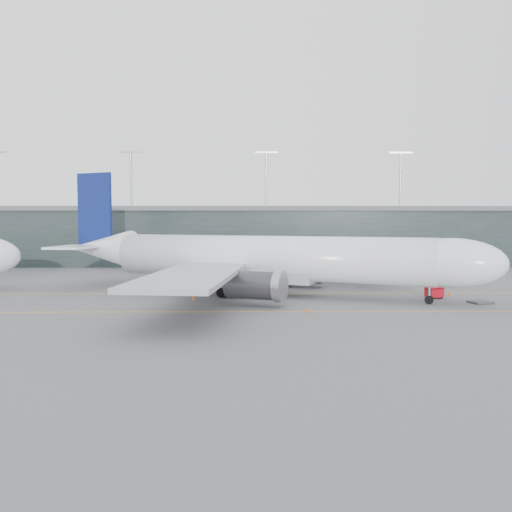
{
  "coord_description": "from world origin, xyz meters",
  "views": [
    {
      "loc": [
        0.81,
        -82.35,
        11.43
      ],
      "look_at": [
        1.75,
        -4.0,
        5.95
      ],
      "focal_mm": 35.0,
      "sensor_mm": 36.0,
      "label": 1
    }
  ],
  "objects": [
    {
      "name": "gse_cart",
      "position": [
        28.14,
        -9.35,
        0.91
      ],
      "size": [
        2.8,
        2.3,
        1.64
      ],
      "rotation": [
        0.0,
        0.0,
        0.37
      ],
      "color": "#B70D18",
      "rests_on": "ground"
    },
    {
      "name": "uld_a",
      "position": [
        -3.65,
        10.24,
        0.92
      ],
      "size": [
        1.98,
        1.61,
        1.75
      ],
      "rotation": [
        0.0,
        0.0,
        -0.04
      ],
      "color": "#333237",
      "rests_on": "ground"
    },
    {
      "name": "taxiline_lead_main",
      "position": [
        5.0,
        20.0,
        0.01
      ],
      "size": [
        0.25,
        60.0,
        0.02
      ],
      "primitive_type": "cube",
      "color": "orange",
      "rests_on": "ground"
    },
    {
      "name": "uld_c",
      "position": [
        0.91,
        9.73,
        0.98
      ],
      "size": [
        2.26,
        1.91,
        1.86
      ],
      "rotation": [
        0.0,
        0.0,
        0.14
      ],
      "color": "#333237",
      "rests_on": "ground"
    },
    {
      "name": "cone_wing_stbd",
      "position": [
        7.92,
        -20.57,
        0.31
      ],
      "size": [
        0.39,
        0.39,
        0.62
      ],
      "primitive_type": "cone",
      "color": "#D84C0C",
      "rests_on": "ground"
    },
    {
      "name": "terminal",
      "position": [
        -0.0,
        58.0,
        7.62
      ],
      "size": [
        240.0,
        36.0,
        29.0
      ],
      "color": "#1E2928",
      "rests_on": "ground"
    },
    {
      "name": "cone_wing_port",
      "position": [
        11.36,
        11.73,
        0.33
      ],
      "size": [
        0.41,
        0.41,
        0.66
      ],
      "primitive_type": "cone",
      "color": "orange",
      "rests_on": "ground"
    },
    {
      "name": "baggage_dolly",
      "position": [
        32.96,
        -13.84,
        0.17
      ],
      "size": [
        3.42,
        3.04,
        0.29
      ],
      "primitive_type": "cube",
      "rotation": [
        0.0,
        0.0,
        0.3
      ],
      "color": "#3B3B41",
      "rests_on": "ground"
    },
    {
      "name": "cone_tail",
      "position": [
        -7.5,
        -9.83,
        0.4
      ],
      "size": [
        0.5,
        0.5,
        0.79
      ],
      "primitive_type": "cone",
      "color": "orange",
      "rests_on": "ground"
    },
    {
      "name": "jet_bridge",
      "position": [
        15.18,
        24.64,
        5.37
      ],
      "size": [
        19.82,
        45.17,
        7.17
      ],
      "rotation": [
        0.0,
        0.0,
        0.36
      ],
      "color": "#2D2E32",
      "rests_on": "ground"
    },
    {
      "name": "main_aircraft",
      "position": [
        2.86,
        -5.08,
        5.61
      ],
      "size": [
        68.28,
        63.03,
        19.99
      ],
      "rotation": [
        0.0,
        0.0,
        -0.39
      ],
      "color": "white",
      "rests_on": "ground"
    },
    {
      "name": "uld_b",
      "position": [
        -2.87,
        11.49,
        0.89
      ],
      "size": [
        2.3,
        2.1,
        1.7
      ],
      "rotation": [
        0.0,
        0.0,
        0.4
      ],
      "color": "#333237",
      "rests_on": "ground"
    },
    {
      "name": "cone_nose",
      "position": [
        31.41,
        -6.63,
        0.35
      ],
      "size": [
        0.44,
        0.44,
        0.7
      ],
      "primitive_type": "cone",
      "color": "#CD530B",
      "rests_on": "ground"
    },
    {
      "name": "taxiline_a",
      "position": [
        0.0,
        -4.0,
        0.01
      ],
      "size": [
        160.0,
        0.25,
        0.02
      ],
      "primitive_type": "cube",
      "color": "orange",
      "rests_on": "ground"
    },
    {
      "name": "ground",
      "position": [
        0.0,
        0.0,
        0.0
      ],
      "size": [
        320.0,
        320.0,
        0.0
      ],
      "primitive_type": "plane",
      "color": "#57575C",
      "rests_on": "ground"
    },
    {
      "name": "taxiline_b",
      "position": [
        0.0,
        -20.0,
        0.01
      ],
      "size": [
        160.0,
        0.25,
        0.02
      ],
      "primitive_type": "cube",
      "color": "orange",
      "rests_on": "ground"
    }
  ]
}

